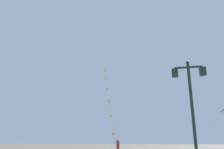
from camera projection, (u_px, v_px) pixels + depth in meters
name	position (u px, v px, depth m)	size (l,w,h in m)	color
twin_lantern_lamp_post	(191.00, 94.00, 10.50)	(1.55, 0.28, 5.25)	#1E2D23
kite_train	(108.00, 98.00, 31.54)	(5.10, 14.46, 13.72)	brown
kite_flyer	(118.00, 148.00, 21.23)	(0.35, 0.63, 1.71)	brown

